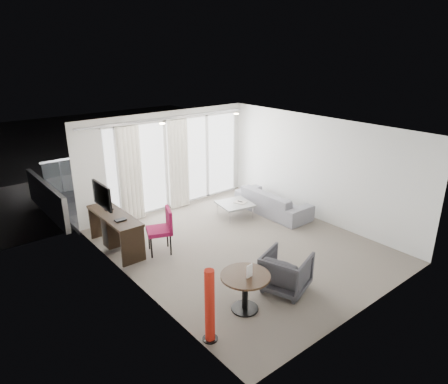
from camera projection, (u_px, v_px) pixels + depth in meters
floor at (241, 246)px, 8.82m from camera, size 5.00×6.00×0.00m
ceiling at (243, 129)px, 7.93m from camera, size 5.00×6.00×0.00m
wall_left at (134, 222)px, 6.89m from camera, size 0.00×6.00×2.60m
wall_right at (318, 169)px, 9.85m from camera, size 0.00×6.00×2.60m
wall_front at (370, 242)px, 6.19m from camera, size 5.00×0.00×2.60m
window_panel at (177, 163)px, 10.76m from camera, size 4.00×0.02×2.38m
window_frame at (177, 163)px, 10.75m from camera, size 4.10×0.06×2.44m
curtain_left at (131, 174)px, 9.78m from camera, size 0.60×0.20×2.38m
curtain_right at (179, 164)px, 10.61m from camera, size 0.60×0.20×2.38m
curtain_track at (168, 118)px, 10.03m from camera, size 4.80×0.04×0.04m
downlight_a at (162, 124)px, 8.56m from camera, size 0.12×0.12×0.02m
downlight_b at (236, 114)px, 9.81m from camera, size 0.12×0.12×0.02m
desk at (116, 232)px, 8.57m from camera, size 0.54×1.71×0.80m
tv at (102, 196)px, 7.96m from camera, size 0.05×0.80×0.50m
desk_chair at (159, 231)px, 8.39m from camera, size 0.68×0.66×0.98m
round_table at (245, 292)px, 6.58m from camera, size 0.83×0.83×0.66m
menu_card at (249, 274)px, 6.40m from camera, size 0.12×0.03×0.22m
red_lamp at (210, 306)px, 5.80m from camera, size 0.27×0.27×1.19m
tub_armchair at (286, 272)px, 7.12m from camera, size 1.01×0.99×0.72m
coffee_table at (235, 210)px, 10.30m from camera, size 0.95×0.95×0.37m
remote at (240, 202)px, 10.30m from camera, size 0.08×0.17×0.02m
magazine at (240, 203)px, 10.27m from camera, size 0.30×0.33×0.02m
sofa at (273, 202)px, 10.48m from camera, size 0.83×2.13×0.62m
terrace_slab at (152, 192)px, 12.30m from camera, size 5.60×3.00×0.12m
rattan_chair_a at (176, 171)px, 12.89m from camera, size 0.52×0.52×0.75m
rattan_chair_b at (191, 173)px, 12.59m from camera, size 0.55×0.55×0.76m
rattan_table at (201, 182)px, 12.28m from camera, size 0.57×0.57×0.47m
balustrade at (129, 164)px, 13.16m from camera, size 5.50×0.06×1.05m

